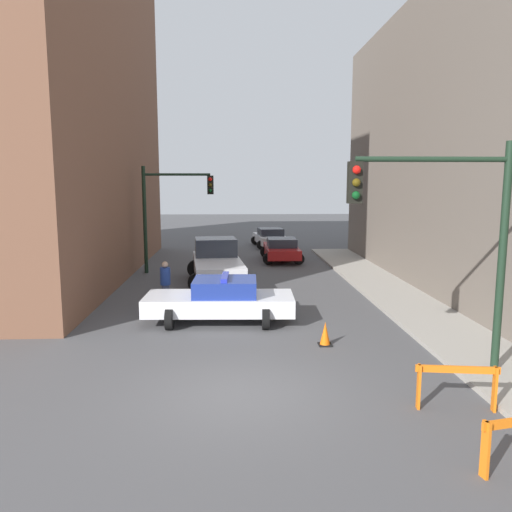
{
  "coord_description": "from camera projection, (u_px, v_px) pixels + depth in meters",
  "views": [
    {
      "loc": [
        -0.16,
        -10.0,
        4.42
      ],
      "look_at": [
        0.72,
        8.3,
        1.72
      ],
      "focal_mm": 35.0,
      "sensor_mm": 36.0,
      "label": 1
    }
  ],
  "objects": [
    {
      "name": "pedestrian_crossing",
      "position": [
        165.0,
        284.0,
        17.72
      ],
      "size": [
        0.39,
        0.39,
        1.66
      ],
      "rotation": [
        0.0,
        0.0,
        4.79
      ],
      "color": "#474C66",
      "rests_on": "ground_plane"
    },
    {
      "name": "white_truck",
      "position": [
        217.0,
        262.0,
        22.13
      ],
      "size": [
        2.97,
        5.57,
        1.9
      ],
      "rotation": [
        0.0,
        0.0,
        0.1
      ],
      "color": "silver",
      "rests_on": "ground_plane"
    },
    {
      "name": "ground_plane",
      "position": [
        241.0,
        394.0,
        10.53
      ],
      "size": [
        120.0,
        120.0,
        0.0
      ],
      "primitive_type": "plane",
      "color": "#4C4C4F"
    },
    {
      "name": "barrier_mid",
      "position": [
        457.0,
        380.0,
        9.7
      ],
      "size": [
        1.59,
        0.36,
        0.9
      ],
      "rotation": [
        0.0,
        0.0,
        -0.14
      ],
      "color": "orange",
      "rests_on": "ground_plane"
    },
    {
      "name": "parked_car_mid",
      "position": [
        270.0,
        237.0,
        34.39
      ],
      "size": [
        2.56,
        4.46,
        1.31
      ],
      "rotation": [
        0.0,
        0.0,
        0.1
      ],
      "color": "silver",
      "rests_on": "ground_plane"
    },
    {
      "name": "police_car",
      "position": [
        221.0,
        300.0,
        15.87
      ],
      "size": [
        4.77,
        2.48,
        1.52
      ],
      "rotation": [
        0.0,
        0.0,
        1.53
      ],
      "color": "white",
      "rests_on": "ground_plane"
    },
    {
      "name": "traffic_light_near",
      "position": [
        453.0,
        223.0,
        11.02
      ],
      "size": [
        3.64,
        0.35,
        5.2
      ],
      "color": "black",
      "rests_on": "sidewalk_right"
    },
    {
      "name": "parked_car_near",
      "position": [
        281.0,
        249.0,
        28.3
      ],
      "size": [
        2.29,
        4.31,
        1.31
      ],
      "rotation": [
        0.0,
        0.0,
        -0.01
      ],
      "color": "maroon",
      "rests_on": "ground_plane"
    },
    {
      "name": "traffic_light_far",
      "position": [
        167.0,
        204.0,
        24.16
      ],
      "size": [
        3.44,
        0.35,
        5.2
      ],
      "color": "black",
      "rests_on": "ground_plane"
    },
    {
      "name": "traffic_cone",
      "position": [
        325.0,
        334.0,
        13.63
      ],
      "size": [
        0.36,
        0.36,
        0.66
      ],
      "color": "black",
      "rests_on": "ground_plane"
    }
  ]
}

